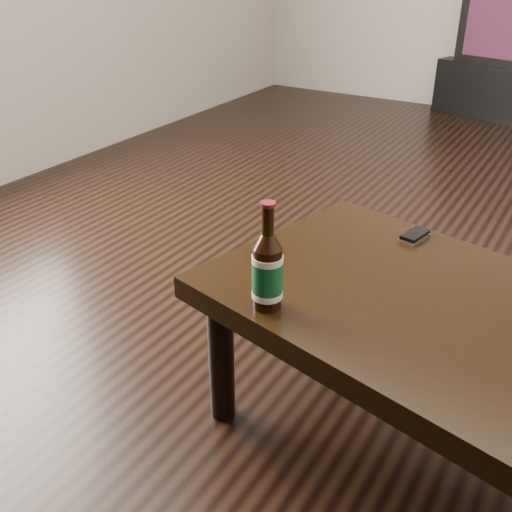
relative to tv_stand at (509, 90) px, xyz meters
The scene contains 5 objects.
floor 2.98m from the tv_stand, 81.71° to the right, with size 5.00×6.00×0.01m, color black.
tv_stand is the anchor object (origin of this frame).
coffee_table 3.73m from the tv_stand, 81.56° to the right, with size 1.33×0.96×0.45m.
beer_bottle 3.90m from the tv_stand, 87.79° to the right, with size 0.09×0.09×0.26m.
phone 3.38m from the tv_stand, 84.40° to the right, with size 0.07×0.10×0.02m.
Camera 1 is at (0.30, -1.96, 1.20)m, focal length 42.00 mm.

